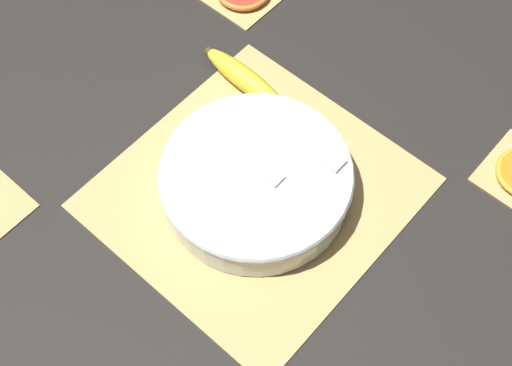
# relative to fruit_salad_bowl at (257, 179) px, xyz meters

# --- Properties ---
(ground_plane) EXTENTS (6.00, 6.00, 0.00)m
(ground_plane) POSITION_rel_fruit_salad_bowl_xyz_m (0.00, -0.00, -0.04)
(ground_plane) COLOR black
(bamboo_mat_center) EXTENTS (0.43, 0.42, 0.01)m
(bamboo_mat_center) POSITION_rel_fruit_salad_bowl_xyz_m (0.00, -0.00, -0.04)
(bamboo_mat_center) COLOR tan
(bamboo_mat_center) RESTS_ON ground_plane
(fruit_salad_bowl) EXTENTS (0.29, 0.29, 0.07)m
(fruit_salad_bowl) POSITION_rel_fruit_salad_bowl_xyz_m (0.00, 0.00, 0.00)
(fruit_salad_bowl) COLOR silver
(fruit_salad_bowl) RESTS_ON bamboo_mat_center
(whole_banana) EXTENTS (0.05, 0.18, 0.04)m
(whole_banana) POSITION_rel_fruit_salad_bowl_xyz_m (-0.14, -0.15, -0.02)
(whole_banana) COLOR yellow
(whole_banana) RESTS_ON bamboo_mat_center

